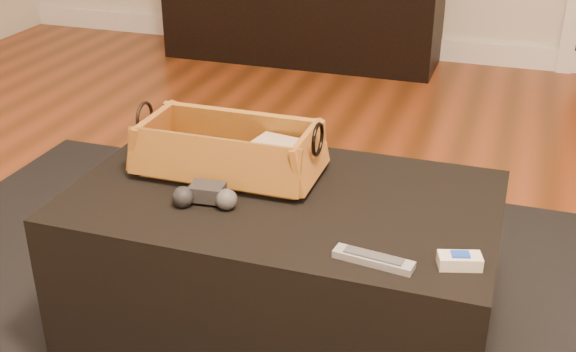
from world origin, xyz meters
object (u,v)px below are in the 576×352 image
(game_controller, at_px, (206,196))
(wicker_basket, at_px, (229,152))
(tv_remote, at_px, (218,163))
(silver_remote, at_px, (373,259))
(media_cabinet, at_px, (302,6))
(ottoman, at_px, (283,269))
(cream_gadget, at_px, (460,261))

(game_controller, bearing_deg, wicker_basket, 95.39)
(tv_remote, relative_size, silver_remote, 1.45)
(tv_remote, relative_size, wicker_basket, 0.52)
(game_controller, distance_m, silver_remote, 0.43)
(media_cabinet, bearing_deg, silver_remote, -69.70)
(media_cabinet, height_order, silver_remote, media_cabinet)
(tv_remote, distance_m, wicker_basket, 0.04)
(ottoman, height_order, wicker_basket, wicker_basket)
(tv_remote, distance_m, cream_gadget, 0.66)
(silver_remote, bearing_deg, cream_gadget, 13.89)
(media_cabinet, bearing_deg, game_controller, -77.37)
(wicker_basket, xyz_separation_m, silver_remote, (0.43, -0.29, -0.05))
(silver_remote, bearing_deg, tv_remote, 148.56)
(silver_remote, relative_size, cream_gadget, 1.80)
(cream_gadget, bearing_deg, wicker_basket, 156.82)
(ottoman, height_order, cream_gadget, cream_gadget)
(media_cabinet, bearing_deg, ottoman, -73.59)
(wicker_basket, height_order, game_controller, wicker_basket)
(media_cabinet, bearing_deg, cream_gadget, -66.35)
(cream_gadget, bearing_deg, media_cabinet, 113.65)
(media_cabinet, distance_m, game_controller, 2.61)
(game_controller, height_order, cream_gadget, game_controller)
(wicker_basket, bearing_deg, media_cabinet, 103.16)
(game_controller, bearing_deg, tv_remote, 103.86)
(media_cabinet, height_order, game_controller, media_cabinet)
(ottoman, bearing_deg, game_controller, -144.19)
(ottoman, distance_m, silver_remote, 0.41)
(silver_remote, height_order, cream_gadget, cream_gadget)
(wicker_basket, relative_size, game_controller, 2.98)
(media_cabinet, height_order, wicker_basket, media_cabinet)
(game_controller, bearing_deg, ottoman, 35.81)
(media_cabinet, xyz_separation_m, ottoman, (0.72, -2.44, -0.08))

